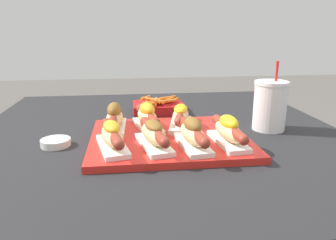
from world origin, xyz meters
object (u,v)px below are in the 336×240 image
Objects in this scene: serving_tray at (169,139)px; drink_cup at (270,106)px; fries_basket at (158,107)px; hot_dog_2 at (193,133)px; hot_dog_3 at (228,131)px; hot_dog_0 at (112,136)px; hot_dog_6 at (181,116)px; hot_dog_4 at (115,118)px; hot_dog_1 at (154,134)px; hot_dog_5 at (147,117)px; sauce_bowl at (56,142)px.

drink_cup is at bearing 13.50° from serving_tray.
fries_basket is at bearing 89.70° from serving_tray.
hot_dog_3 is (0.10, 0.01, -0.00)m from hot_dog_2.
hot_dog_0 is 0.50m from drink_cup.
hot_dog_4 is at bearing -178.85° from hot_dog_6.
hot_dog_2 reaches higher than hot_dog_1.
serving_tray is 2.05× the size of hot_dog_2.
hot_dog_0 is at bearing -110.41° from fries_basket.
fries_basket is at bearing 59.10° from hot_dog_4.
hot_dog_4 is (0.00, 0.16, 0.00)m from hot_dog_0.
fries_basket is (0.06, 0.25, -0.03)m from hot_dog_5.
hot_dog_5 reaches higher than hot_dog_1.
hot_dog_4 reaches higher than sauce_bowl.
sauce_bowl is at bearing -167.88° from hot_dog_6.
drink_cup reaches higher than hot_dog_4.
fries_basket is at bearing 77.40° from hot_dog_5.
hot_dog_3 is at bearing -0.48° from hot_dog_1.
sauce_bowl is 0.37× the size of drink_cup.
hot_dog_5 reaches higher than sauce_bowl.
hot_dog_0 is at bearing 179.78° from hot_dog_3.
sauce_bowl reaches higher than serving_tray.
serving_tray is 2.34× the size of fries_basket.
hot_dog_2 is (0.10, -0.01, 0.00)m from hot_dog_1.
hot_dog_2 is 0.20m from hot_dog_5.
hot_dog_6 is 0.26m from fries_basket.
hot_dog_4 reaches higher than hot_dog_5.
hot_dog_4 is (-0.29, 0.16, 0.00)m from hot_dog_3.
hot_dog_1 is at bearing -96.96° from fries_basket.
hot_dog_5 is 0.27m from sauce_bowl.
hot_dog_5 is (-0.01, 0.16, 0.00)m from hot_dog_1.
hot_dog_2 is at bearing -148.31° from drink_cup.
hot_dog_0 is 1.00× the size of hot_dog_1.
hot_dog_6 is 1.12× the size of fries_basket.
sauce_bowl is at bearing -133.41° from fries_basket.
hot_dog_1 and hot_dog_6 have the same top height.
drink_cup is (0.37, 0.16, 0.03)m from hot_dog_1.
hot_dog_0 is at bearing -121.04° from hot_dog_5.
sauce_bowl is (-0.25, -0.08, -0.04)m from hot_dog_5.
hot_dog_4 is at bearing -120.90° from fries_basket.
hot_dog_0 is at bearing -90.45° from hot_dog_4.
hot_dog_3 is at bearing -71.02° from fries_basket.
sauce_bowl is 0.64m from drink_cup.
hot_dog_5 is at bearing 92.03° from hot_dog_1.
hot_dog_3 is at bearing -39.45° from hot_dog_5.
hot_dog_4 reaches higher than hot_dog_3.
serving_tray is at bearing 117.32° from hot_dog_2.
drink_cup is (0.28, -0.00, 0.03)m from hot_dog_6.
sauce_bowl is 0.45m from fries_basket.
hot_dog_3 is 2.65× the size of sauce_bowl.
sauce_bowl is (-0.45, 0.09, -0.04)m from hot_dog_3.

